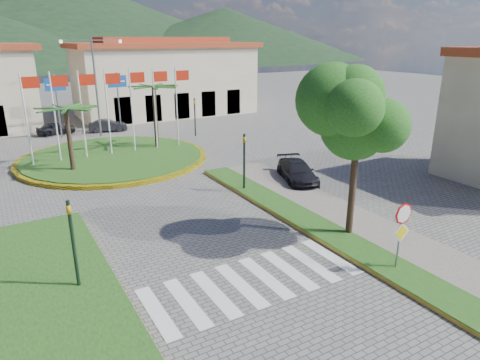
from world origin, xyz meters
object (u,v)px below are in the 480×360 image
stop_sign (402,226)px  car_dark_b (108,126)px  deciduous_tree (359,115)px  car_dark_a (56,128)px  car_side_right (297,172)px  roundabout_island (114,157)px

stop_sign → car_dark_b: 29.76m
stop_sign → deciduous_tree: 4.59m
stop_sign → car_dark_a: 31.46m
car_dark_a → car_side_right: size_ratio=0.76×
stop_sign → deciduous_tree: (0.60, 3.04, 3.38)m
roundabout_island → car_side_right: size_ratio=3.08×
car_dark_a → car_side_right: bearing=-159.2°
car_side_right → stop_sign: bearing=-87.3°
roundabout_island → stop_sign: size_ratio=4.79×
stop_sign → car_dark_a: (-7.11, 30.62, -1.26)m
roundabout_island → stop_sign: 20.69m
roundabout_island → stop_sign: (4.90, -20.04, 1.61)m
roundabout_island → deciduous_tree: bearing=-72.1°
stop_sign → car_dark_b: size_ratio=0.80×
deciduous_tree → car_side_right: bearing=69.8°
stop_sign → car_dark_a: size_ratio=0.84×
roundabout_island → car_dark_a: (-2.21, 10.59, 0.36)m
car_dark_a → deciduous_tree: bearing=-169.9°
roundabout_island → deciduous_tree: size_ratio=1.87×
car_dark_a → car_dark_b: 4.33m
car_dark_b → car_side_right: 20.59m
roundabout_island → car_side_right: roundabout_island is taller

